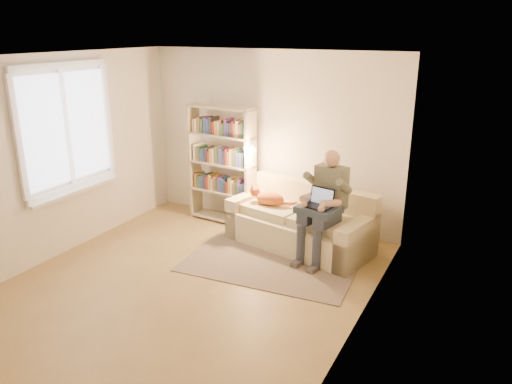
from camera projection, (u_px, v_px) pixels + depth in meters
The scene contains 14 objects.
floor at pixel (190, 283), 5.92m from camera, with size 4.50×4.50×0.00m, color olive.
ceiling at pixel (179, 57), 5.11m from camera, with size 4.00×4.50×0.02m, color white.
wall_left at pixel (56, 158), 6.38m from camera, with size 0.02×4.50×2.60m, color silver.
wall_right at pixel (362, 206), 4.65m from camera, with size 0.02×4.50×2.60m, color silver.
wall_back at pixel (272, 139), 7.42m from camera, with size 4.00×0.02×2.60m, color silver.
wall_front at pixel (7, 257), 3.62m from camera, with size 4.00×0.02×2.60m, color silver.
window at pixel (70, 149), 6.50m from camera, with size 0.12×1.52×1.69m.
sofa at pixel (301, 225), 6.85m from camera, with size 2.10×1.27×0.83m.
person at pixel (325, 200), 6.32m from camera, with size 0.51×0.70×1.43m.
cat at pixel (268, 198), 6.94m from camera, with size 0.64×0.30×0.23m.
blanket at pixel (319, 209), 6.24m from camera, with size 0.50×0.41×0.09m, color #263443.
laptop at pixel (319, 202), 6.22m from camera, with size 0.38×0.32×0.30m.
bookshelf at pixel (222, 159), 7.50m from camera, with size 1.19×0.42×1.81m.
rug at pixel (269, 265), 6.36m from camera, with size 2.15×1.27×0.01m, color #816F5E.
Camera 1 is at (3.11, -4.34, 2.89)m, focal length 35.00 mm.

